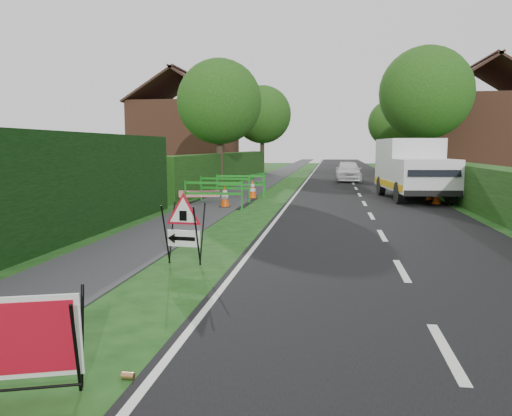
{
  "coord_description": "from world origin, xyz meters",
  "views": [
    {
      "loc": [
        1.28,
        -7.76,
        2.16
      ],
      "look_at": [
        -0.39,
        3.11,
        0.81
      ],
      "focal_mm": 35.0,
      "sensor_mm": 36.0,
      "label": 1
    }
  ],
  "objects": [
    {
      "name": "ground",
      "position": [
        0.0,
        0.0,
        0.0
      ],
      "size": [
        120.0,
        120.0,
        0.0
      ],
      "primitive_type": "plane",
      "color": "#163F12",
      "rests_on": "ground"
    },
    {
      "name": "road_surface",
      "position": [
        2.5,
        35.0,
        0.0
      ],
      "size": [
        6.0,
        90.0,
        0.02
      ],
      "primitive_type": "cube",
      "color": "black",
      "rests_on": "ground"
    },
    {
      "name": "footpath",
      "position": [
        -3.0,
        35.0,
        0.01
      ],
      "size": [
        2.0,
        90.0,
        0.02
      ],
      "primitive_type": "cube",
      "color": "#2D2D30",
      "rests_on": "ground"
    },
    {
      "name": "hedge_west_far",
      "position": [
        -5.0,
        22.0,
        0.0
      ],
      "size": [
        1.0,
        24.0,
        1.8
      ],
      "primitive_type": "cube",
      "color": "#14380F",
      "rests_on": "ground"
    },
    {
      "name": "hedge_east",
      "position": [
        6.5,
        16.0,
        0.0
      ],
      "size": [
        1.2,
        50.0,
        1.5
      ],
      "primitive_type": "cube",
      "color": "#14380F",
      "rests_on": "ground"
    },
    {
      "name": "house_west",
      "position": [
        -10.0,
        30.0,
        2.9
      ],
      "size": [
        7.5,
        7.4,
        7.88
      ],
      "color": "brown",
      "rests_on": "ground"
    },
    {
      "name": "house_east_a",
      "position": [
        11.0,
        28.0,
        2.9
      ],
      "size": [
        7.5,
        7.4,
        7.88
      ],
      "color": "brown",
      "rests_on": "ground"
    },
    {
      "name": "house_east_b",
      "position": [
        12.0,
        42.0,
        2.9
      ],
      "size": [
        7.5,
        7.4,
        7.88
      ],
      "color": "brown",
      "rests_on": "ground"
    },
    {
      "name": "tree_nw",
      "position": [
        -4.6,
        18.0,
        4.48
      ],
      "size": [
        4.4,
        4.4,
        6.7
      ],
      "color": "#2D2116",
      "rests_on": "ground"
    },
    {
      "name": "tree_ne",
      "position": [
        6.4,
        22.0,
        5.17
      ],
      "size": [
        5.2,
        5.2,
        7.79
      ],
      "color": "#2D2116",
      "rests_on": "ground"
    },
    {
      "name": "tree_fw",
      "position": [
        -4.6,
        34.0,
        4.83
      ],
      "size": [
        4.8,
        4.8,
        7.24
      ],
      "color": "#2D2116",
      "rests_on": "ground"
    },
    {
      "name": "tree_fe",
      "position": [
        6.4,
        38.0,
        4.22
      ],
      "size": [
        4.2,
        4.2,
        6.33
      ],
      "color": "#2D2116",
      "rests_on": "ground"
    },
    {
      "name": "red_rect_sign",
      "position": [
        -1.37,
        -4.04,
        0.52
      ],
      "size": [
        1.2,
        0.94,
        0.9
      ],
      "rotation": [
        0.0,
        0.0,
        0.33
      ],
      "color": "black",
      "rests_on": "ground"
    },
    {
      "name": "triangle_sign",
      "position": [
        -1.41,
        0.87,
        0.78
      ],
      "size": [
        0.83,
        0.83,
        1.12
      ],
      "rotation": [
        0.0,
        0.0,
        -0.09
      ],
      "color": "black",
      "rests_on": "ground"
    },
    {
      "name": "works_van",
      "position": [
        4.54,
        13.6,
        1.33
      ],
      "size": [
        2.7,
        5.68,
        2.5
      ],
      "rotation": [
        0.0,
        0.0,
        0.1
      ],
      "color": "silver",
      "rests_on": "ground"
    },
    {
      "name": "traffic_cone_0",
      "position": [
        5.16,
        11.63,
        0.39
      ],
      "size": [
        0.38,
        0.38,
        0.79
      ],
      "color": "black",
      "rests_on": "ground"
    },
    {
      "name": "traffic_cone_1",
      "position": [
        5.19,
        13.05,
        0.39
      ],
      "size": [
        0.38,
        0.38,
        0.79
      ],
      "color": "black",
      "rests_on": "ground"
    },
    {
      "name": "traffic_cone_2",
      "position": [
        4.69,
        15.34,
        0.39
      ],
      "size": [
        0.38,
        0.38,
        0.79
      ],
      "color": "black",
      "rests_on": "ground"
    },
    {
      "name": "traffic_cone_3",
      "position": [
        -2.52,
        9.65,
        0.39
      ],
      "size": [
        0.38,
        0.38,
        0.79
      ],
      "color": "black",
      "rests_on": "ground"
    },
    {
      "name": "traffic_cone_4",
      "position": [
        -2.02,
        12.75,
        0.39
      ],
      "size": [
        0.38,
        0.38,
        0.79
      ],
      "color": "black",
      "rests_on": "ground"
    },
    {
      "name": "ped_barrier_0",
      "position": [
        -2.8,
        9.05,
        0.63
      ],
      "size": [
        2.07,
        0.41,
        1.0
      ],
      "rotation": [
        0.0,
        0.0,
        0.03
      ],
      "color": "#17831B",
      "rests_on": "ground"
    },
    {
      "name": "ped_barrier_1",
      "position": [
        -2.89,
        11.35,
        0.63
      ],
      "size": [
        2.09,
        0.58,
        1.0
      ],
      "rotation": [
        0.0,
        0.0,
        -0.11
      ],
      "color": "#17831B",
      "rests_on": "ground"
    },
    {
      "name": "ped_barrier_2",
      "position": [
        -2.61,
        13.17,
        0.63
      ],
      "size": [
        2.09,
        0.6,
        1.0
      ],
      "rotation": [
        0.0,
        0.0,
        0.12
      ],
      "color": "#17831B",
      "rests_on": "ground"
    },
    {
      "name": "ped_barrier_3",
      "position": [
        -2.02,
        14.55,
        0.63
      ],
      "size": [
        0.65,
        2.09,
        1.0
      ],
      "rotation": [
        0.0,
        0.0,
        1.42
      ],
      "color": "#17831B",
      "rests_on": "ground"
    },
    {
      "name": "redwhite_plank",
      "position": [
        -3.55,
        9.92,
        0.0
      ],
      "size": [
        1.46,
        0.41,
        0.25
      ],
      "primitive_type": "cube",
      "rotation": [
        0.0,
        0.0,
        0.25
      ],
      "color": "red",
      "rests_on": "ground"
    },
    {
      "name": "litter_can",
      "position": [
        -0.58,
        -3.57,
        0.0
      ],
      "size": [
        0.12,
        0.07,
        0.07
      ],
      "primitive_type": "cylinder",
      "rotation": [
        0.0,
        1.57,
        0.0
      ],
      "color": "#BF7F4C",
      "rests_on": "ground"
    },
    {
      "name": "hatchback_car",
      "position": [
        2.26,
        24.02,
        0.66
      ],
      "size": [
        1.58,
        3.86,
        1.31
      ],
      "primitive_type": "imported",
      "rotation": [
        0.0,
        0.0,
        0.01
      ],
      "color": "white",
      "rests_on": "ground"
    }
  ]
}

